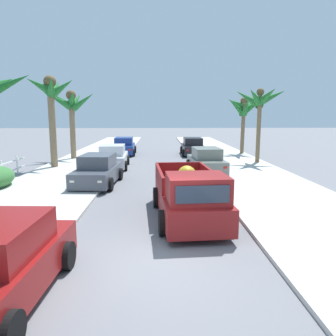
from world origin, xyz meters
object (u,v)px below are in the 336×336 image
at_px(car_right_near, 193,147).
at_px(palm_tree_right_mid, 244,108).
at_px(car_left_far, 98,171).
at_px(car_right_mid, 206,161).
at_px(palm_tree_right_fore, 50,96).
at_px(pickup_truck, 189,197).
at_px(palm_tree_left_mid, 71,105).
at_px(palm_tree_left_back, 260,101).
at_px(car_left_near, 113,157).
at_px(car_left_mid, 124,147).

relative_size(car_right_near, palm_tree_right_mid, 0.84).
xyz_separation_m(car_right_near, car_left_far, (-6.08, -11.97, 0.00)).
height_order(car_right_mid, palm_tree_right_fore, palm_tree_right_fore).
relative_size(pickup_truck, palm_tree_left_mid, 0.99).
bearing_deg(car_left_far, palm_tree_right_fore, 126.81).
bearing_deg(palm_tree_left_mid, palm_tree_left_back, -10.04).
distance_m(car_right_near, palm_tree_right_fore, 12.68).
relative_size(pickup_truck, palm_tree_right_mid, 1.05).
distance_m(pickup_truck, car_right_mid, 9.05).
bearing_deg(palm_tree_left_back, pickup_truck, -116.34).
bearing_deg(palm_tree_left_back, car_right_near, 128.90).
distance_m(car_left_near, car_left_far, 5.27).
distance_m(car_left_near, palm_tree_right_mid, 13.00).
relative_size(pickup_truck, palm_tree_left_back, 0.98).
bearing_deg(palm_tree_left_back, car_left_far, -146.38).
bearing_deg(pickup_truck, car_right_near, 83.58).
distance_m(car_left_mid, car_left_far, 12.47).
height_order(car_right_mid, palm_tree_left_mid, palm_tree_left_mid).
distance_m(car_left_far, palm_tree_right_mid, 16.40).
relative_size(pickup_truck, car_right_mid, 1.23).
relative_size(car_left_near, car_left_far, 0.99).
distance_m(car_right_mid, palm_tree_right_fore, 10.81).
height_order(pickup_truck, palm_tree_right_mid, palm_tree_right_mid).
height_order(palm_tree_left_mid, palm_tree_right_mid, palm_tree_left_mid).
bearing_deg(car_left_mid, car_right_mid, -56.95).
xyz_separation_m(car_left_near, palm_tree_left_mid, (-3.71, 4.00, 3.52)).
bearing_deg(car_right_mid, palm_tree_right_mid, 62.57).
relative_size(car_right_near, palm_tree_right_fore, 0.71).
height_order(car_right_near, palm_tree_left_mid, palm_tree_left_mid).
distance_m(car_left_near, palm_tree_left_back, 11.00).
distance_m(car_left_near, palm_tree_left_mid, 6.49).
bearing_deg(car_left_far, palm_tree_left_back, 33.62).
xyz_separation_m(car_right_mid, palm_tree_left_mid, (-9.68, 6.01, 3.52)).
xyz_separation_m(car_left_near, palm_tree_right_mid, (10.55, 6.80, 3.41)).
bearing_deg(palm_tree_right_mid, palm_tree_left_mid, -168.90).
height_order(palm_tree_right_fore, palm_tree_left_mid, palm_tree_right_fore).
bearing_deg(palm_tree_left_mid, car_left_near, -47.17).
bearing_deg(palm_tree_left_mid, car_right_near, 15.43).
distance_m(pickup_truck, car_left_far, 6.93).
bearing_deg(pickup_truck, car_left_mid, 102.79).
distance_m(car_left_far, palm_tree_right_fore, 7.59).
xyz_separation_m(car_left_mid, car_left_far, (0.00, -12.47, 0.00)).
height_order(pickup_truck, car_right_mid, pickup_truck).
relative_size(pickup_truck, car_right_near, 1.25).
height_order(car_right_near, palm_tree_left_back, palm_tree_left_back).
xyz_separation_m(car_left_mid, car_right_mid, (5.99, -9.21, 0.00)).
bearing_deg(car_left_far, palm_tree_right_mid, 48.81).
relative_size(pickup_truck, car_left_mid, 1.24).
xyz_separation_m(pickup_truck, palm_tree_left_back, (6.14, 12.40, 3.70)).
relative_size(pickup_truck, palm_tree_right_fore, 0.89).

